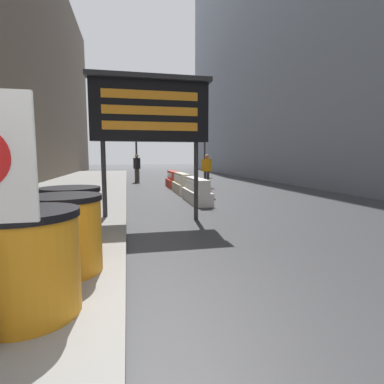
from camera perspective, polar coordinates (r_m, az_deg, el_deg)
ground_plane at (r=2.58m, az=-12.47°, el=-27.76°), size 120.00×120.00×0.00m
barrel_drum_foreground at (r=2.83m, az=-28.73°, el=-11.73°), size 0.82×0.82×0.88m
barrel_drum_middle at (r=3.67m, az=-23.04°, el=-7.34°), size 0.82×0.82×0.88m
barrel_drum_back at (r=4.58m, az=-22.03°, el=-4.60°), size 0.82×0.82×0.88m
message_board at (r=6.81m, az=-7.91°, el=15.03°), size 2.68×0.36×3.20m
jersey_barrier_white at (r=9.71m, az=0.83°, el=0.07°), size 0.57×2.20×0.79m
jersey_barrier_cream at (r=12.30m, az=-1.98°, el=1.50°), size 0.53×2.07×0.81m
jersey_barrier_red_striped at (r=14.59m, az=-3.61°, el=2.26°), size 0.56×1.64×0.79m
traffic_cone_near at (r=10.38m, az=3.13°, el=0.55°), size 0.41×0.41×0.73m
traffic_light_near_curb at (r=19.06m, az=-10.59°, el=9.85°), size 0.28×0.45×3.52m
traffic_light_far_side at (r=23.10m, az=2.51°, el=9.55°), size 0.28×0.45×3.62m
pedestrian_worker at (r=14.65m, az=2.82°, el=4.61°), size 0.46×0.48×1.59m
pedestrian_passerby at (r=17.84m, az=-10.46°, el=4.95°), size 0.40×0.49×1.64m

